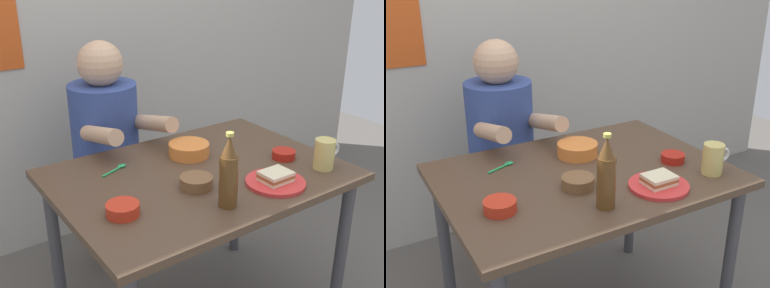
# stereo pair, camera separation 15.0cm
# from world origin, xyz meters

# --- Properties ---
(wall_back) EXTENTS (4.40, 0.09, 2.60)m
(wall_back) POSITION_xyz_m (-0.00, 1.05, 1.30)
(wall_back) COLOR #ADA89E
(wall_back) RESTS_ON ground
(dining_table) EXTENTS (1.10, 0.80, 0.74)m
(dining_table) POSITION_xyz_m (0.00, 0.00, 0.65)
(dining_table) COLOR #4C3828
(dining_table) RESTS_ON ground
(stool) EXTENTS (0.34, 0.34, 0.45)m
(stool) POSITION_xyz_m (-0.10, 0.63, 0.35)
(stool) COLOR #4C4C51
(stool) RESTS_ON ground
(person_seated) EXTENTS (0.33, 0.56, 0.72)m
(person_seated) POSITION_xyz_m (-0.10, 0.62, 0.77)
(person_seated) COLOR #33478C
(person_seated) RESTS_ON stool
(plate_orange) EXTENTS (0.22, 0.22, 0.01)m
(plate_orange) POSITION_xyz_m (0.17, -0.24, 0.75)
(plate_orange) COLOR red
(plate_orange) RESTS_ON dining_table
(sandwich) EXTENTS (0.11, 0.09, 0.04)m
(sandwich) POSITION_xyz_m (0.17, -0.24, 0.77)
(sandwich) COLOR beige
(sandwich) RESTS_ON plate_orange
(beer_mug) EXTENTS (0.13, 0.08, 0.12)m
(beer_mug) POSITION_xyz_m (0.42, -0.25, 0.80)
(beer_mug) COLOR #D1BC66
(beer_mug) RESTS_ON dining_table
(beer_bottle) EXTENTS (0.06, 0.06, 0.26)m
(beer_bottle) POSITION_xyz_m (-0.08, -0.27, 0.86)
(beer_bottle) COLOR #593819
(beer_bottle) RESTS_ON dining_table
(sambal_bowl_red) EXTENTS (0.10, 0.10, 0.03)m
(sambal_bowl_red) POSITION_xyz_m (0.36, -0.09, 0.76)
(sambal_bowl_red) COLOR #B21E14
(sambal_bowl_red) RESTS_ON dining_table
(soup_bowl_orange) EXTENTS (0.17, 0.17, 0.05)m
(soup_bowl_orange) POSITION_xyz_m (0.06, 0.15, 0.77)
(soup_bowl_orange) COLOR orange
(soup_bowl_orange) RESTS_ON dining_table
(condiment_bowl_brown) EXTENTS (0.12, 0.12, 0.04)m
(condiment_bowl_brown) POSITION_xyz_m (-0.09, -0.10, 0.76)
(condiment_bowl_brown) COLOR brown
(condiment_bowl_brown) RESTS_ON dining_table
(sauce_bowl_chili) EXTENTS (0.11, 0.11, 0.04)m
(sauce_bowl_chili) POSITION_xyz_m (-0.39, -0.12, 0.76)
(sauce_bowl_chili) COLOR red
(sauce_bowl_chili) RESTS_ON dining_table
(spoon) EXTENTS (0.12, 0.06, 0.01)m
(spoon) POSITION_xyz_m (-0.25, 0.20, 0.75)
(spoon) COLOR #26A559
(spoon) RESTS_ON dining_table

